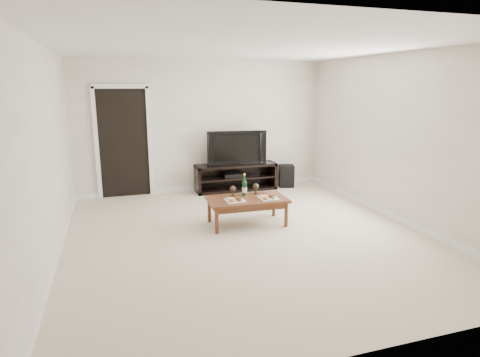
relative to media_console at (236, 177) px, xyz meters
name	(u,v)px	position (x,y,z in m)	size (l,w,h in m)	color
floor	(246,236)	(-0.61, -2.50, -0.28)	(5.50, 5.50, 0.00)	beige
back_wall	(203,127)	(-0.61, 0.27, 1.02)	(5.00, 0.04, 2.60)	silver
ceiling	(247,45)	(-0.61, -2.50, 2.35)	(5.00, 5.50, 0.04)	white
doorway	(124,144)	(-2.16, 0.24, 0.75)	(0.90, 0.02, 2.05)	black
media_console	(236,177)	(0.00, 0.00, 0.00)	(1.66, 0.45, 0.55)	black
television	(236,147)	(0.00, 0.00, 0.62)	(1.19, 0.16, 0.69)	black
av_receiver	(234,175)	(-0.05, -0.01, 0.05)	(0.40, 0.30, 0.08)	black
subwoofer	(286,176)	(1.12, -0.02, -0.05)	(0.31, 0.31, 0.46)	black
coffee_table	(247,211)	(-0.44, -2.04, -0.07)	(1.20, 0.66, 0.42)	brown
plate_left	(235,199)	(-0.67, -2.14, 0.18)	(0.27, 0.27, 0.07)	white
plate_right	(268,197)	(-0.15, -2.18, 0.18)	(0.27, 0.27, 0.07)	white
wine_bottle	(245,184)	(-0.43, -1.86, 0.32)	(0.07, 0.07, 0.35)	#0E3519
goblet_left	(233,191)	(-0.62, -1.87, 0.23)	(0.09, 0.09, 0.17)	#362D1D
goblet_right	(256,189)	(-0.23, -1.83, 0.23)	(0.09, 0.09, 0.17)	#362D1D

